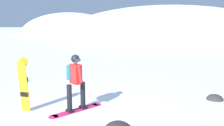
% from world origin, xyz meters
% --- Properties ---
extents(ground_plane, '(300.00, 300.00, 0.00)m').
position_xyz_m(ground_plane, '(0.00, 0.00, 0.00)').
color(ground_plane, white).
extents(ridge_peak_main, '(36.79, 33.11, 11.26)m').
position_xyz_m(ridge_peak_main, '(0.66, 36.47, 0.00)').
color(ridge_peak_main, white).
rests_on(ridge_peak_main, ground).
extents(ridge_peak_far, '(23.09, 20.78, 10.44)m').
position_xyz_m(ridge_peak_far, '(-21.86, 46.98, 0.00)').
color(ridge_peak_far, white).
rests_on(ridge_peak_far, ground).
extents(snowboarder_main, '(1.13, 1.59, 1.71)m').
position_xyz_m(snowboarder_main, '(-0.56, 0.75, 0.92)').
color(snowboarder_main, '#D11E5B').
rests_on(snowboarder_main, ground).
extents(spare_snowboard, '(0.28, 0.17, 1.66)m').
position_xyz_m(spare_snowboard, '(-1.98, 0.27, 0.84)').
color(spare_snowboard, orange).
rests_on(spare_snowboard, ground).
extents(rock_dark, '(0.57, 0.48, 0.40)m').
position_xyz_m(rock_dark, '(3.68, 2.93, 0.00)').
color(rock_dark, '#383333').
rests_on(rock_dark, ground).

